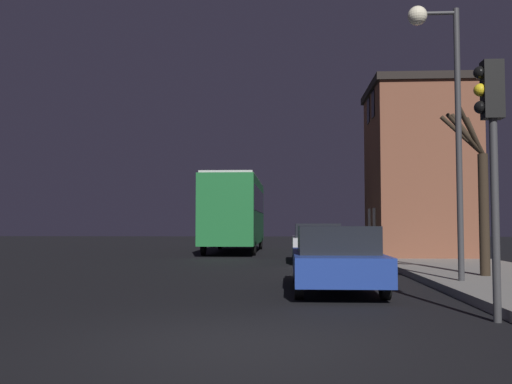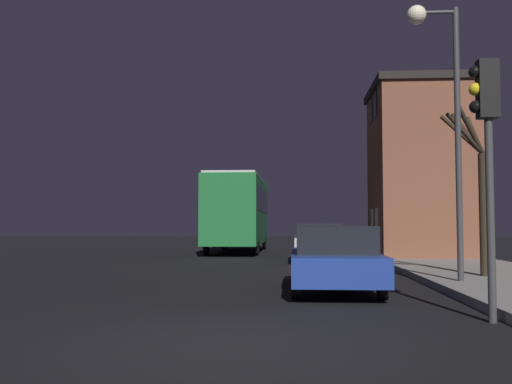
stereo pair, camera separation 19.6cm
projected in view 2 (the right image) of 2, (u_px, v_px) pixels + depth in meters
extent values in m
plane|color=black|center=(229.00, 342.00, 7.09)|extent=(120.00, 120.00, 0.00)
cube|color=brown|center=(422.00, 173.00, 23.71)|extent=(3.94, 4.60, 6.81)
cube|color=black|center=(421.00, 89.00, 23.91)|extent=(4.18, 4.84, 0.30)
cube|color=beige|center=(377.00, 221.00, 23.05)|extent=(0.03, 0.70, 1.10)
cube|color=beige|center=(372.00, 222.00, 24.42)|extent=(0.03, 0.70, 1.10)
cube|color=black|center=(375.00, 104.00, 23.32)|extent=(0.03, 0.70, 1.10)
cube|color=black|center=(371.00, 111.00, 24.69)|extent=(0.03, 0.70, 1.10)
cylinder|color=#38383A|center=(458.00, 142.00, 13.16)|extent=(0.14, 0.14, 6.36)
cylinder|color=#38383A|center=(436.00, 12.00, 13.36)|extent=(0.90, 0.09, 0.09)
sphere|color=#F4EAC6|center=(416.00, 15.00, 13.39)|extent=(0.45, 0.45, 0.45)
cylinder|color=#38383A|center=(491.00, 220.00, 8.58)|extent=(0.12, 0.12, 3.08)
cube|color=black|center=(487.00, 89.00, 8.69)|extent=(0.30, 0.24, 0.90)
sphere|color=black|center=(475.00, 72.00, 8.72)|extent=(0.20, 0.20, 0.20)
sphere|color=yellow|center=(475.00, 89.00, 8.70)|extent=(0.20, 0.20, 0.20)
sphere|color=black|center=(476.00, 107.00, 8.69)|extent=(0.20, 0.20, 0.20)
cylinder|color=#2D2319|center=(484.00, 214.00, 14.33)|extent=(0.25, 0.25, 3.08)
cylinder|color=#2D2319|center=(475.00, 135.00, 14.73)|extent=(0.29, 0.67, 1.07)
cylinder|color=#2D2319|center=(465.00, 134.00, 14.12)|extent=(1.16, 0.82, 0.97)
cylinder|color=#2D2319|center=(462.00, 135.00, 14.49)|extent=(1.09, 0.14, 1.05)
cylinder|color=#2D2319|center=(467.00, 133.00, 14.89)|extent=(0.63, 1.00, 1.24)
cylinder|color=#2D2319|center=(470.00, 130.00, 14.10)|extent=(0.96, 0.88, 1.19)
cube|color=#1E6B33|center=(239.00, 212.00, 30.10)|extent=(2.56, 10.18, 3.27)
cube|color=black|center=(239.00, 201.00, 30.13)|extent=(2.58, 9.37, 1.18)
cube|color=#B2B2B2|center=(239.00, 180.00, 30.19)|extent=(2.43, 9.67, 0.12)
cylinder|color=black|center=(264.00, 241.00, 33.22)|extent=(0.18, 0.96, 0.96)
cylinder|color=black|center=(224.00, 241.00, 33.38)|extent=(0.18, 0.96, 0.96)
cylinder|color=black|center=(257.00, 245.00, 26.63)|extent=(0.18, 0.96, 0.96)
cylinder|color=black|center=(206.00, 245.00, 26.79)|extent=(0.18, 0.96, 0.96)
cube|color=navy|center=(334.00, 265.00, 12.68)|extent=(1.86, 4.75, 0.57)
cube|color=black|center=(334.00, 239.00, 12.48)|extent=(1.63, 2.47, 0.58)
cylinder|color=black|center=(363.00, 272.00, 14.14)|extent=(0.18, 0.56, 0.56)
cylinder|color=black|center=(296.00, 272.00, 14.26)|extent=(0.18, 0.56, 0.56)
cylinder|color=black|center=(382.00, 285.00, 11.07)|extent=(0.18, 0.56, 0.56)
cylinder|color=black|center=(296.00, 285.00, 11.18)|extent=(0.18, 0.56, 0.56)
cube|color=#B7BABF|center=(319.00, 246.00, 22.00)|extent=(1.88, 4.17, 0.69)
cube|color=black|center=(319.00, 230.00, 21.82)|extent=(1.65, 2.17, 0.52)
cylinder|color=black|center=(338.00, 253.00, 23.27)|extent=(0.18, 0.57, 0.57)
cylinder|color=black|center=(297.00, 253.00, 23.39)|extent=(0.18, 0.57, 0.57)
cylinder|color=black|center=(344.00, 257.00, 20.57)|extent=(0.18, 0.57, 0.57)
cylinder|color=black|center=(297.00, 257.00, 20.69)|extent=(0.18, 0.57, 0.57)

